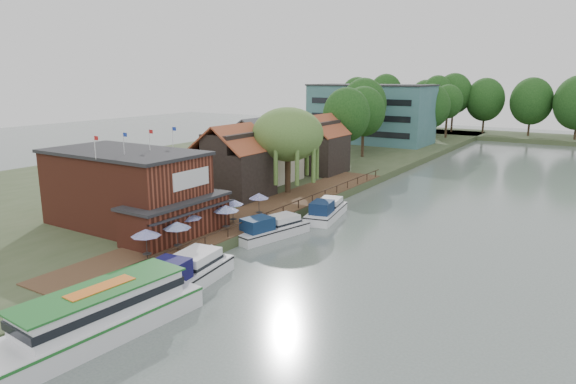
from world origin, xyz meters
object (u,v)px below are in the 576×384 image
Objects in this scene: umbrella_3 at (226,218)px; umbrella_0 at (147,244)px; hotel_block at (371,113)px; cottage_c at (319,144)px; cottage_b at (261,149)px; cruiser_1 at (271,226)px; cottage_a at (233,161)px; pub at (140,191)px; umbrella_4 at (233,211)px; willow at (288,151)px; tour_boat at (92,315)px; umbrella_2 at (189,225)px; cruiser_0 at (183,271)px; umbrella_5 at (259,205)px; swan at (133,297)px; cruiser_2 at (326,208)px; umbrella_1 at (177,236)px.

umbrella_0 is at bearing -92.68° from umbrella_3.
hotel_block is 2.99× the size of cottage_c.
cruiser_1 is at bearing -52.25° from cottage_b.
cruiser_1 is at bearing -69.73° from cottage_c.
hotel_block is 2.95× the size of cottage_a.
pub reaches higher than umbrella_4.
cottage_c is 0.92× the size of cruiser_1.
willow is 17.27m from umbrella_3.
umbrella_4 is 21.45m from tour_boat.
umbrella_4 is at bearing -51.68° from cottage_a.
tour_boat is at bearing -67.20° from umbrella_2.
hotel_block is 80.02m from cruiser_0.
umbrella_2 and umbrella_5 have the same top height.
pub is at bearing -153.52° from umbrella_3.
hotel_block is at bearing 107.40° from tour_boat.
swan is at bearing -68.24° from umbrella_2.
umbrella_3 is 13.93m from swan.
umbrella_0 and umbrella_5 have the same top height.
pub is at bearing 142.24° from cruiser_0.
umbrella_2 is 8.16m from cruiser_1.
umbrella_2 is 8.30m from cruiser_0.
umbrella_4 reaches higher than cruiser_0.
willow is 15.48m from cruiser_1.
cruiser_0 is (4.59, -0.81, -0.98)m from umbrella_0.
willow is at bearing 100.99° from umbrella_4.
cottage_c is at bearing 109.89° from cruiser_2.
cruiser_0 is at bearing -67.30° from umbrella_4.
hotel_block is 2.65× the size of cottage_b.
cruiser_1 is at bearing 34.64° from pub.
umbrella_5 is (0.12, 14.83, 0.00)m from umbrella_0.
pub is 8.39m from umbrella_3.
umbrella_2 is (-0.73, 5.48, 0.00)m from umbrella_0.
cruiser_2 is (19.23, -55.34, -6.04)m from hotel_block.
cottage_a is at bearing 171.49° from cruiser_2.
cottage_a is 19.03m from cottage_c.
willow is 4.39× the size of umbrella_4.
willow is 14.97m from umbrella_4.
umbrella_4 is (-1.07, 8.62, 0.00)m from umbrella_1.
willow is (3.50, 20.00, 1.56)m from pub.
umbrella_3 is 1.03× the size of umbrella_4.
cottage_c is 19.32× the size of swan.
umbrella_0 is 1.00× the size of umbrella_2.
pub is 2.33× the size of cottage_a.
cottage_b is 23.25m from cruiser_1.
umbrella_2 is (-1.27, 2.67, 0.00)m from umbrella_1.
swan is (3.70, -15.73, -2.07)m from umbrella_4.
cruiser_0 is at bearing -70.09° from cruiser_1.
tour_boat is at bearing -75.94° from willow.
pub reaches higher than cruiser_0.
umbrella_4 is at bearing -79.01° from willow.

